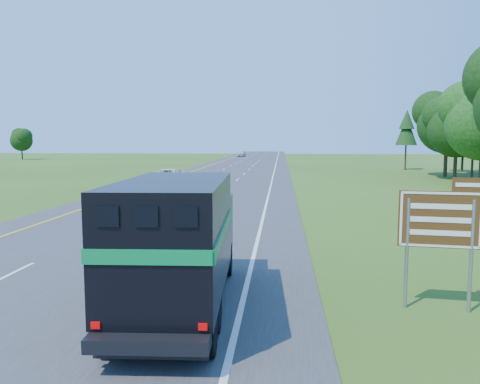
{
  "coord_description": "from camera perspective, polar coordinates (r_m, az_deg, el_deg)",
  "views": [
    {
      "loc": [
        6.45,
        -2.17,
        4.12
      ],
      "look_at": [
        4.31,
        22.0,
        1.47
      ],
      "focal_mm": 35.0,
      "sensor_mm": 36.0,
      "label": 1
    }
  ],
  "objects": [
    {
      "name": "lane_markings",
      "position": [
        52.72,
        -1.98,
        1.81
      ],
      "size": [
        11.15,
        260.0,
        0.01
      ],
      "color": "yellow",
      "rests_on": "road"
    },
    {
      "name": "far_car",
      "position": [
        122.98,
        0.15,
        4.73
      ],
      "size": [
        2.22,
        5.01,
        1.67
      ],
      "primitive_type": "imported",
      "rotation": [
        0.0,
        0.0,
        -0.05
      ],
      "color": "silver",
      "rests_on": "road"
    },
    {
      "name": "road",
      "position": [
        52.73,
        -1.98,
        1.78
      ],
      "size": [
        15.0,
        260.0,
        0.04
      ],
      "primitive_type": "cube",
      "color": "#38383A",
      "rests_on": "ground"
    },
    {
      "name": "white_suv",
      "position": [
        43.2,
        -8.8,
        1.77
      ],
      "size": [
        2.81,
        5.65,
        1.54
      ],
      "primitive_type": "imported",
      "rotation": [
        0.0,
        0.0,
        -0.05
      ],
      "color": "white",
      "rests_on": "road"
    },
    {
      "name": "horse_truck",
      "position": [
        11.41,
        -7.45,
        -5.78
      ],
      "size": [
        2.61,
        7.35,
        3.21
      ],
      "rotation": [
        0.0,
        0.0,
        0.05
      ],
      "color": "black",
      "rests_on": "road"
    },
    {
      "name": "exit_sign",
      "position": [
        12.25,
        23.35,
        -3.7
      ],
      "size": [
        1.91,
        0.3,
        3.26
      ],
      "rotation": [
        0.0,
        0.0,
        -0.13
      ],
      "color": "gray",
      "rests_on": "ground"
    }
  ]
}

